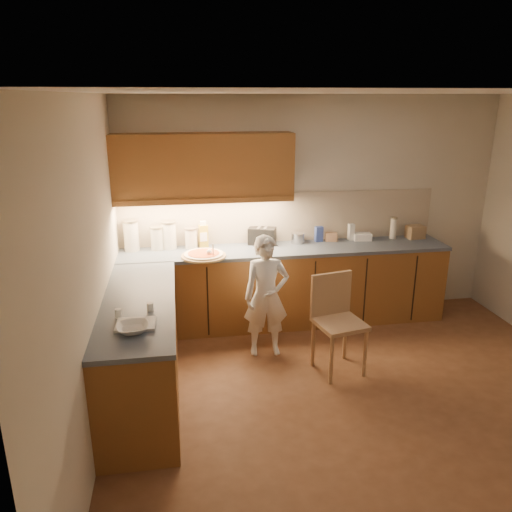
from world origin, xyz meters
name	(u,v)px	position (x,y,z in m)	size (l,w,h in m)	color
room	(380,215)	(0.00, 0.00, 1.68)	(4.54, 4.50, 2.62)	brown
l_counter	(244,303)	(-0.92, 1.25, 0.46)	(3.77, 2.62, 0.92)	brown
backsplash	(281,217)	(-0.38, 1.99, 1.21)	(3.75, 0.02, 0.58)	#B7A78E
upper_cabinets	(203,166)	(-1.27, 1.82, 1.85)	(1.95, 0.36, 0.73)	brown
pizza_on_board	(204,255)	(-1.32, 1.51, 0.94)	(0.48, 0.48, 0.20)	tan
child	(266,296)	(-0.73, 0.99, 0.63)	(0.46, 0.30, 1.27)	white
wooden_chair	(336,316)	(-0.12, 0.58, 0.55)	(0.51, 0.51, 0.95)	tan
mixing_bowl	(133,328)	(-1.95, -0.21, 0.95)	(0.24, 0.24, 0.06)	white
canister_a	(131,235)	(-2.10, 1.87, 1.10)	(0.18, 0.18, 0.35)	silver
canister_b	(157,238)	(-1.82, 1.86, 1.06)	(0.15, 0.15, 0.27)	silver
canister_c	(169,235)	(-1.68, 1.88, 1.08)	(0.17, 0.17, 0.32)	white
canister_d	(191,238)	(-1.44, 1.87, 1.04)	(0.15, 0.15, 0.24)	white
oil_jug	(203,235)	(-1.30, 1.88, 1.06)	(0.11, 0.09, 0.31)	gold
toaster	(262,236)	(-0.62, 1.88, 1.02)	(0.35, 0.28, 0.20)	black
steel_pot	(298,238)	(-0.20, 1.86, 0.98)	(0.16, 0.16, 0.13)	silver
blue_box	(319,234)	(0.07, 1.89, 1.01)	(0.09, 0.06, 0.18)	#354BA0
card_box_a	(331,237)	(0.22, 1.89, 0.97)	(0.14, 0.10, 0.10)	#A07656
white_bottle	(351,232)	(0.47, 1.89, 1.02)	(0.07, 0.07, 0.20)	silver
flat_pack	(362,237)	(0.61, 1.87, 0.96)	(0.21, 0.15, 0.08)	silver
tall_jar	(393,228)	(1.00, 1.87, 1.05)	(0.08, 0.08, 0.26)	white
card_box_b	(415,232)	(1.27, 1.84, 1.00)	(0.20, 0.16, 0.16)	#A48158
dough_cloth	(136,324)	(-1.93, -0.11, 0.93)	(0.30, 0.23, 0.02)	silver
spice_jar_a	(118,313)	(-2.08, 0.06, 0.96)	(0.05, 0.05, 0.07)	silver
spice_jar_b	(150,307)	(-1.84, 0.15, 0.96)	(0.05, 0.05, 0.07)	white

